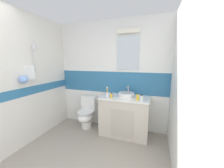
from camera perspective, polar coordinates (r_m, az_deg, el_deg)
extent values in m
cube|color=gray|center=(2.47, -11.09, -30.79)|extent=(3.20, 3.48, 0.04)
cube|color=white|center=(3.23, -0.23, -10.97)|extent=(3.20, 0.10, 0.85)
cube|color=teal|center=(3.05, -0.27, 0.92)|extent=(3.20, 0.10, 0.50)
cube|color=white|center=(3.03, -0.26, 16.54)|extent=(3.20, 0.10, 1.15)
cube|color=silver|center=(2.85, 7.23, 13.56)|extent=(0.48, 0.02, 0.72)
cube|color=white|center=(2.87, 7.28, 22.44)|extent=(0.47, 0.10, 0.08)
cube|color=silver|center=(2.83, -36.59, 1.24)|extent=(0.10, 3.48, 2.50)
cube|color=teal|center=(2.83, -35.49, -3.23)|extent=(0.01, 3.48, 0.16)
cube|color=white|center=(2.84, -33.00, 4.37)|extent=(0.10, 0.14, 0.26)
cylinder|color=silver|center=(2.94, -31.56, 9.30)|extent=(0.02, 0.02, 0.47)
cylinder|color=silver|center=(2.92, -31.49, 13.99)|extent=(0.10, 0.07, 0.11)
sphere|color=#7FA5E5|center=(2.72, -34.85, 1.67)|extent=(0.14, 0.14, 0.14)
cube|color=white|center=(1.68, 31.31, -3.11)|extent=(0.10, 3.48, 2.50)
cube|color=beige|center=(2.86, 5.60, -14.26)|extent=(1.01, 0.52, 0.82)
cube|color=white|center=(2.70, 5.71, -6.12)|extent=(1.03, 0.54, 0.03)
cube|color=#B6AD9F|center=(2.65, 4.25, -17.35)|extent=(0.46, 0.01, 0.57)
cylinder|color=silver|center=(2.54, 4.22, -13.42)|extent=(0.02, 0.02, 0.03)
cylinder|color=white|center=(2.71, 6.46, -4.76)|extent=(0.34, 0.34, 0.09)
cylinder|color=#B3B3B8|center=(2.70, 6.47, -3.99)|extent=(0.28, 0.28, 0.01)
cylinder|color=silver|center=(2.89, 7.30, -2.74)|extent=(0.03, 0.03, 0.20)
cylinder|color=silver|center=(2.78, 6.97, -1.18)|extent=(0.02, 0.15, 0.02)
cylinder|color=white|center=(3.29, -11.37, -17.13)|extent=(0.24, 0.24, 0.18)
ellipsoid|color=white|center=(3.18, -11.87, -14.22)|extent=(0.34, 0.42, 0.22)
cylinder|color=white|center=(3.13, -11.95, -12.18)|extent=(0.37, 0.37, 0.02)
cube|color=white|center=(3.24, -10.17, -8.25)|extent=(0.36, 0.17, 0.35)
cylinder|color=silver|center=(3.19, -10.28, -5.16)|extent=(0.04, 0.04, 0.02)
cylinder|color=white|center=(2.65, -2.00, -4.96)|extent=(0.07, 0.07, 0.10)
cylinder|color=#D83F4C|center=(2.64, -2.20, -3.52)|extent=(0.03, 0.02, 0.17)
cube|color=white|center=(2.62, -2.21, -1.69)|extent=(0.02, 0.02, 0.03)
cylinder|color=gold|center=(2.64, -2.26, -3.47)|extent=(0.02, 0.02, 0.18)
cube|color=white|center=(2.62, -2.27, -1.58)|extent=(0.01, 0.02, 0.03)
cylinder|color=gold|center=(2.62, -2.07, -3.55)|extent=(0.03, 0.01, 0.18)
cube|color=white|center=(2.60, -2.09, -1.61)|extent=(0.02, 0.02, 0.03)
cylinder|color=yellow|center=(2.51, 11.41, -5.87)|extent=(0.06, 0.06, 0.11)
cylinder|color=#262626|center=(2.49, 11.47, -4.22)|extent=(0.01, 0.01, 0.04)
cylinder|color=#262626|center=(2.47, 11.45, -3.88)|extent=(0.01, 0.02, 0.01)
cylinder|color=white|center=(2.49, 13.12, -6.18)|extent=(0.06, 0.06, 0.10)
cylinder|color=black|center=(2.48, 13.17, -4.85)|extent=(0.04, 0.04, 0.02)
cube|color=yellow|center=(2.61, -0.32, -5.24)|extent=(0.04, 0.03, 0.09)
cylinder|color=black|center=(2.60, -0.32, -4.06)|extent=(0.03, 0.03, 0.02)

